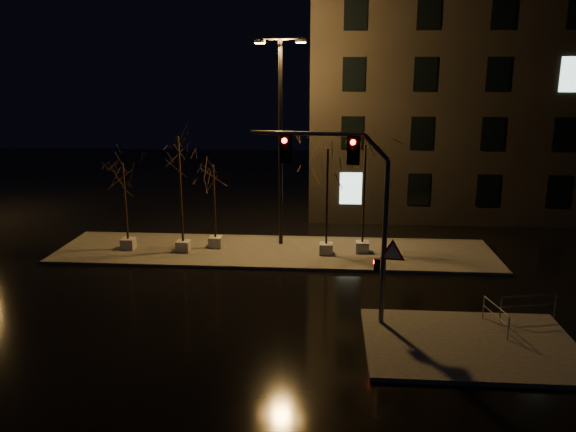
{
  "coord_description": "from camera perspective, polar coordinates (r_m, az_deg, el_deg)",
  "views": [
    {
      "loc": [
        2.68,
        -21.0,
        8.87
      ],
      "look_at": [
        0.93,
        2.72,
        2.8
      ],
      "focal_mm": 35.0,
      "sensor_mm": 36.0,
      "label": 1
    }
  ],
  "objects": [
    {
      "name": "ground",
      "position": [
        22.95,
        -2.84,
        -8.43
      ],
      "size": [
        90.0,
        90.0,
        0.0
      ],
      "primitive_type": "plane",
      "color": "black",
      "rests_on": "ground"
    },
    {
      "name": "guard_rail_b",
      "position": [
        21.18,
        20.35,
        -9.28
      ],
      "size": [
        0.41,
        1.8,
        0.87
      ],
      "rotation": [
        0.0,
        0.0,
        1.78
      ],
      "color": "#55585D",
      "rests_on": "sidewalk_corner"
    },
    {
      "name": "sidewalk_corner",
      "position": [
        20.17,
        18.02,
        -12.29
      ],
      "size": [
        7.0,
        5.0,
        0.15
      ],
      "primitive_type": "cube",
      "color": "#43403B",
      "rests_on": "ground"
    },
    {
      "name": "tree_2",
      "position": [
        28.43,
        -7.56,
        3.27
      ],
      "size": [
        1.8,
        1.8,
        4.39
      ],
      "color": "#A6A39B",
      "rests_on": "median"
    },
    {
      "name": "streetlight_main",
      "position": [
        28.44,
        -0.77,
        8.81
      ],
      "size": [
        2.59,
        0.76,
        10.38
      ],
      "rotation": [
        0.0,
        0.0,
        -0.18
      ],
      "color": "black",
      "rests_on": "median"
    },
    {
      "name": "tree_0",
      "position": [
        29.05,
        -16.34,
        3.29
      ],
      "size": [
        1.8,
        1.8,
        4.55
      ],
      "color": "#A6A39B",
      "rests_on": "median"
    },
    {
      "name": "tree_1",
      "position": [
        27.8,
        -10.99,
        5.32
      ],
      "size": [
        1.8,
        1.8,
        5.93
      ],
      "color": "#A6A39B",
      "rests_on": "median"
    },
    {
      "name": "tree_3",
      "position": [
        26.99,
        4.02,
        4.41
      ],
      "size": [
        1.8,
        1.8,
        5.39
      ],
      "color": "#A6A39B",
      "rests_on": "median"
    },
    {
      "name": "building",
      "position": [
        40.63,
        20.83,
        11.48
      ],
      "size": [
        25.0,
        12.0,
        15.0
      ],
      "primitive_type": "cube",
      "color": "black",
      "rests_on": "ground"
    },
    {
      "name": "guard_rail_a",
      "position": [
        22.35,
        23.26,
        -8.18
      ],
      "size": [
        2.13,
        0.49,
        0.94
      ],
      "rotation": [
        0.0,
        0.0,
        0.21
      ],
      "color": "#55585D",
      "rests_on": "sidewalk_corner"
    },
    {
      "name": "traffic_signal_mast",
      "position": [
        19.52,
        6.71,
        1.6
      ],
      "size": [
        5.51,
        0.88,
        6.78
      ],
      "rotation": [
        0.0,
        0.0,
        -0.13
      ],
      "color": "#55585D",
      "rests_on": "sidewalk_corner"
    },
    {
      "name": "median",
      "position": [
        28.52,
        -1.38,
        -3.64
      ],
      "size": [
        22.0,
        5.0,
        0.15
      ],
      "primitive_type": "cube",
      "color": "#43403B",
      "rests_on": "ground"
    },
    {
      "name": "tree_4",
      "position": [
        27.44,
        7.81,
        4.71
      ],
      "size": [
        1.8,
        1.8,
        5.54
      ],
      "color": "#A6A39B",
      "rests_on": "median"
    }
  ]
}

